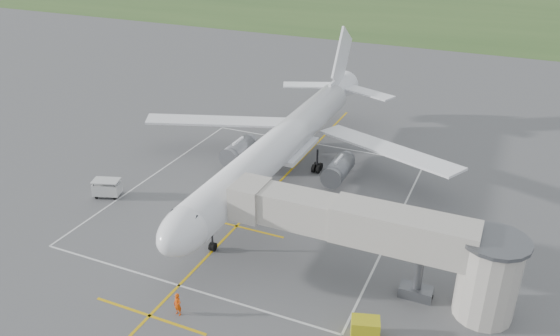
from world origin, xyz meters
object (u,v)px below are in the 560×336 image
at_px(gpu_unit, 365,328).
at_px(ramp_worker_nose, 178,304).
at_px(baggage_cart, 107,188).
at_px(ramp_worker_wing, 261,165).
at_px(jet_bridge, 392,240).
at_px(airliner, 281,144).

distance_m(gpu_unit, ramp_worker_nose, 14.06).
height_order(gpu_unit, ramp_worker_nose, ramp_worker_nose).
bearing_deg(ramp_worker_nose, baggage_cart, 153.55).
bearing_deg(gpu_unit, baggage_cart, 146.45).
relative_size(baggage_cart, ramp_worker_wing, 1.76).
bearing_deg(ramp_worker_nose, gpu_unit, 24.11).
height_order(jet_bridge, gpu_unit, jet_bridge).
distance_m(jet_bridge, ramp_worker_wing, 24.46).
relative_size(jet_bridge, ramp_worker_nose, 12.41).
relative_size(jet_bridge, baggage_cart, 7.40).
bearing_deg(jet_bridge, airliner, 137.81).
height_order(airliner, baggage_cart, airliner).
bearing_deg(jet_bridge, ramp_worker_wing, 140.84).
xyz_separation_m(ramp_worker_nose, ramp_worker_wing, (-4.93, 24.71, -0.05)).
xyz_separation_m(airliner, ramp_worker_nose, (1.92, -23.70, -3.45)).
height_order(airliner, gpu_unit, airliner).
distance_m(jet_bridge, gpu_unit, 7.18).
distance_m(airliner, baggage_cart, 19.23).
bearing_deg(ramp_worker_wing, baggage_cart, 103.92).
height_order(airliner, ramp_worker_nose, airliner).
bearing_deg(baggage_cart, ramp_worker_nose, -54.78).
height_order(jet_bridge, baggage_cart, jet_bridge).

